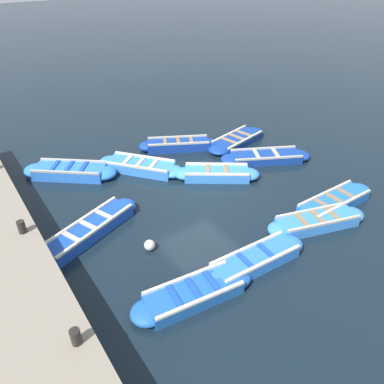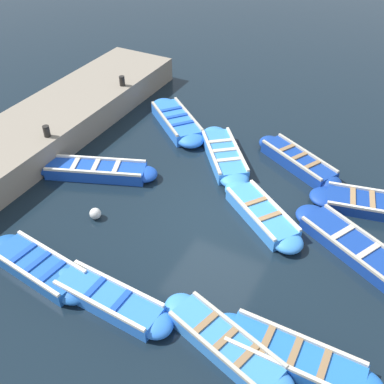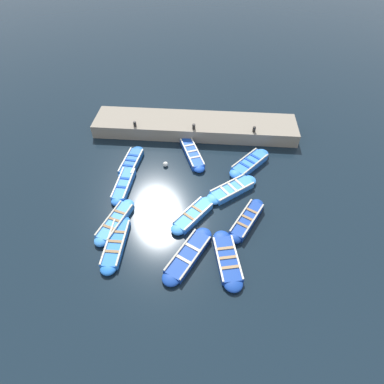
% 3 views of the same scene
% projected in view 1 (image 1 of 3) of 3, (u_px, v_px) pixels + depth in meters
% --- Properties ---
extents(ground_plane, '(120.00, 120.00, 0.00)m').
position_uv_depth(ground_plane, '(200.00, 193.00, 12.90)').
color(ground_plane, black).
extents(boat_tucked, '(3.45, 0.83, 0.37)m').
position_uv_depth(boat_tucked, '(334.00, 202.00, 12.15)').
color(boat_tucked, blue).
rests_on(boat_tucked, ground).
extents(boat_near_quay, '(3.24, 2.88, 0.46)m').
position_uv_depth(boat_near_quay, '(70.00, 171.00, 13.75)').
color(boat_near_quay, blue).
rests_on(boat_near_quay, ground).
extents(boat_far_corner, '(2.77, 3.17, 0.43)m').
position_uv_depth(boat_far_corner, '(141.00, 166.00, 14.09)').
color(boat_far_corner, '#3884E0').
rests_on(boat_far_corner, ground).
extents(boat_bow_out, '(3.29, 1.64, 0.40)m').
position_uv_depth(boat_bow_out, '(317.00, 222.00, 11.27)').
color(boat_bow_out, '#3884E0').
rests_on(boat_bow_out, ground).
extents(boat_end_of_row, '(3.41, 1.56, 0.36)m').
position_uv_depth(boat_end_of_row, '(237.00, 140.00, 16.07)').
color(boat_end_of_row, navy).
rests_on(boat_end_of_row, ground).
extents(boat_alongside, '(3.24, 0.88, 0.41)m').
position_uv_depth(boat_alongside, '(255.00, 260.00, 9.87)').
color(boat_alongside, blue).
rests_on(boat_alongside, ground).
extents(boat_stern_in, '(3.59, 2.42, 0.37)m').
position_uv_depth(boat_stern_in, '(266.00, 157.00, 14.77)').
color(boat_stern_in, navy).
rests_on(boat_stern_in, ground).
extents(boat_outer_right, '(3.21, 2.17, 0.44)m').
position_uv_depth(boat_outer_right, '(178.00, 145.00, 15.61)').
color(boat_outer_right, navy).
rests_on(boat_outer_right, ground).
extents(boat_centre, '(3.71, 2.02, 0.42)m').
position_uv_depth(boat_centre, '(89.00, 230.00, 10.91)').
color(boat_centre, '#1947B7').
rests_on(boat_centre, ground).
extents(boat_inner_gap, '(3.24, 1.16, 0.39)m').
position_uv_depth(boat_inner_gap, '(194.00, 294.00, 8.93)').
color(boat_inner_gap, '#1E59AD').
rests_on(boat_inner_gap, ground).
extents(boat_drifting, '(2.98, 2.44, 0.41)m').
position_uv_depth(boat_drifting, '(217.00, 174.00, 13.65)').
color(boat_drifting, '#3884E0').
rests_on(boat_drifting, ground).
extents(bollard_north, '(0.20, 0.20, 0.35)m').
position_uv_depth(bollard_north, '(76.00, 337.00, 6.90)').
color(bollard_north, black).
rests_on(bollard_north, quay_wall).
extents(bollard_mid_north, '(0.20, 0.20, 0.35)m').
position_uv_depth(bollard_mid_north, '(22.00, 227.00, 9.62)').
color(bollard_mid_north, black).
rests_on(bollard_mid_north, quay_wall).
extents(buoy_orange_near, '(0.31, 0.31, 0.31)m').
position_uv_depth(buoy_orange_near, '(150.00, 245.00, 10.41)').
color(buoy_orange_near, silver).
rests_on(buoy_orange_near, ground).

